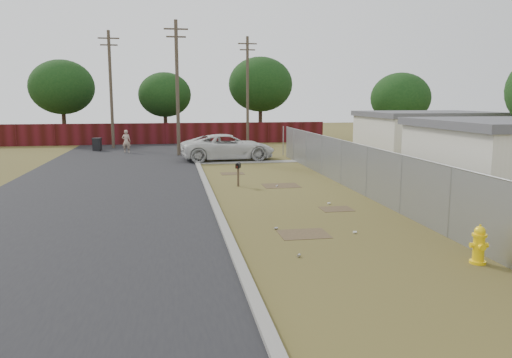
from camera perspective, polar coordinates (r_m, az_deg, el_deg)
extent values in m
plane|color=brown|center=(19.39, 3.92, -2.31)|extent=(120.00, 120.00, 0.00)
cube|color=black|center=(26.92, -15.98, 0.61)|extent=(9.00, 60.00, 0.02)
cube|color=gray|center=(26.78, -6.37, 0.97)|extent=(0.25, 60.00, 0.12)
cube|color=gray|center=(30.54, -1.12, 1.95)|extent=(6.20, 1.00, 0.03)
cylinder|color=gray|center=(14.87, 21.26, -2.52)|extent=(0.06, 0.06, 2.00)
cylinder|color=gray|center=(17.46, 16.24, -0.60)|extent=(0.06, 0.06, 2.00)
cylinder|color=gray|center=(20.16, 12.55, 0.82)|extent=(0.06, 0.06, 2.00)
cylinder|color=gray|center=(22.94, 9.74, 1.90)|extent=(0.06, 0.06, 2.00)
cylinder|color=gray|center=(25.77, 7.54, 2.74)|extent=(0.06, 0.06, 2.00)
cylinder|color=gray|center=(28.64, 5.77, 3.41)|extent=(0.06, 0.06, 2.00)
cylinder|color=gray|center=(31.53, 4.33, 3.95)|extent=(0.06, 0.06, 2.00)
cylinder|color=gray|center=(34.43, 3.13, 4.40)|extent=(0.06, 0.06, 2.00)
cylinder|color=gray|center=(20.97, 11.62, 3.92)|extent=(0.04, 26.00, 0.04)
cube|color=slate|center=(21.08, 11.53, 1.21)|extent=(0.01, 26.00, 2.00)
cube|color=black|center=(21.21, 11.62, -0.66)|extent=(0.03, 26.00, 0.60)
cube|color=#4B1015|center=(43.59, -11.66, 5.10)|extent=(30.00, 0.12, 1.80)
cylinder|color=#4A3D31|center=(34.48, -8.98, 10.13)|extent=(0.24, 0.24, 9.00)
cube|color=#4A3D31|center=(34.77, -9.14, 16.57)|extent=(1.60, 0.10, 0.10)
cube|color=#4A3D31|center=(34.71, -9.12, 15.75)|extent=(1.30, 0.10, 0.10)
cylinder|color=#4A3D31|center=(40.72, -16.24, 9.72)|extent=(0.24, 0.24, 9.00)
cube|color=#4A3D31|center=(40.97, -16.50, 15.18)|extent=(1.60, 0.10, 0.10)
cube|color=#4A3D31|center=(40.92, -16.46, 14.48)|extent=(1.30, 0.10, 0.10)
cylinder|color=#4A3D31|center=(42.96, -0.97, 10.03)|extent=(0.24, 0.24, 9.00)
cube|color=#4A3D31|center=(43.20, -0.99, 15.21)|extent=(1.60, 0.10, 0.10)
cube|color=#4A3D31|center=(43.15, -0.99, 14.55)|extent=(1.30, 0.10, 0.10)
cube|color=silver|center=(31.38, 18.97, 4.19)|extent=(7.00, 6.00, 2.80)
cube|color=#4F4E53|center=(31.30, 19.11, 7.02)|extent=(7.28, 6.24, 0.30)
cylinder|color=#382719|center=(48.46, -21.07, 5.96)|extent=(0.36, 0.36, 3.30)
ellipsoid|color=black|center=(48.42, -21.29, 9.76)|extent=(5.70, 5.70, 4.84)
cylinder|color=#382719|center=(48.53, -10.30, 6.16)|extent=(0.36, 0.36, 2.86)
ellipsoid|color=black|center=(48.47, -10.39, 9.46)|extent=(4.94, 4.94, 4.20)
cylinder|color=#382719|center=(48.26, 0.50, 6.68)|extent=(0.36, 0.36, 3.52)
ellipsoid|color=black|center=(48.24, 0.50, 10.77)|extent=(6.08, 6.08, 5.17)
cylinder|color=#382719|center=(40.52, 16.01, 5.23)|extent=(0.36, 0.36, 2.64)
ellipsoid|color=black|center=(40.44, 16.18, 8.88)|extent=(4.56, 4.56, 3.88)
cylinder|color=yellow|center=(13.06, 24.00, -8.65)|extent=(0.43, 0.43, 0.07)
cylinder|color=yellow|center=(12.96, 24.10, -7.24)|extent=(0.30, 0.30, 0.64)
cylinder|color=yellow|center=(12.88, 24.19, -5.87)|extent=(0.39, 0.39, 0.06)
sphere|color=yellow|center=(12.86, 24.22, -5.48)|extent=(0.29, 0.29, 0.26)
cylinder|color=yellow|center=(12.83, 24.25, -4.90)|extent=(0.05, 0.05, 0.07)
cylinder|color=yellow|center=(12.88, 23.49, -6.95)|extent=(0.13, 0.14, 0.12)
cylinder|color=yellow|center=(13.01, 24.74, -6.88)|extent=(0.13, 0.14, 0.12)
cylinder|color=yellow|center=(12.81, 24.41, -7.10)|extent=(0.17, 0.16, 0.16)
cube|color=brown|center=(22.10, -2.04, 0.27)|extent=(0.10, 0.10, 0.88)
cube|color=black|center=(22.03, -2.05, 1.47)|extent=(0.29, 0.45, 0.16)
cylinder|color=black|center=(22.02, -2.05, 1.67)|extent=(0.29, 0.45, 0.16)
cube|color=#AD1F0C|center=(21.81, -2.18, 1.39)|extent=(0.03, 0.04, 0.09)
imported|color=silver|center=(31.68, -3.22, 3.66)|extent=(6.11, 3.21, 1.64)
imported|color=tan|center=(37.03, -14.60, 4.19)|extent=(0.66, 0.50, 1.65)
cube|color=black|center=(39.10, -17.71, 3.75)|extent=(0.62, 0.62, 0.91)
cube|color=black|center=(39.06, -17.74, 4.44)|extent=(0.68, 0.68, 0.08)
cylinder|color=black|center=(38.79, -17.37, 3.19)|extent=(0.07, 0.19, 0.19)
cylinder|color=silver|center=(14.76, 11.23, -5.98)|extent=(0.11, 0.08, 0.07)
cylinder|color=#A2A2A6|center=(14.92, 2.29, -5.64)|extent=(0.11, 0.09, 0.07)
cylinder|color=silver|center=(18.60, 8.33, -2.76)|extent=(0.11, 0.08, 0.07)
cylinder|color=#A2A2A6|center=(12.45, 4.91, -8.70)|extent=(0.11, 0.12, 0.07)
cylinder|color=silver|center=(22.09, 2.39, -0.78)|extent=(0.12, 0.12, 0.07)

